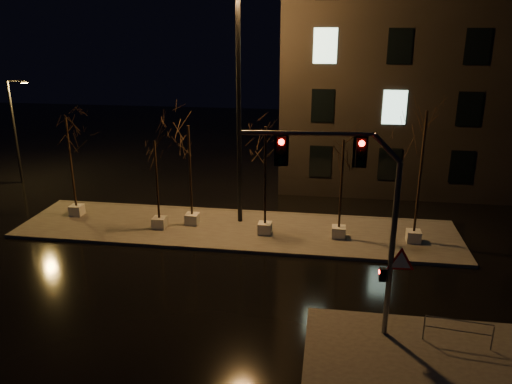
# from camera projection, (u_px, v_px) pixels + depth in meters

# --- Properties ---
(ground) EXTENTS (90.00, 90.00, 0.00)m
(ground) POSITION_uv_depth(u_px,v_px,m) (208.00, 289.00, 19.60)
(ground) COLOR black
(ground) RESTS_ON ground
(median) EXTENTS (22.00, 5.00, 0.15)m
(median) POSITION_uv_depth(u_px,v_px,m) (236.00, 229.00, 25.20)
(median) COLOR #46433E
(median) RESTS_ON ground
(sidewalk_corner) EXTENTS (7.00, 5.00, 0.15)m
(sidewalk_corner) POSITION_uv_depth(u_px,v_px,m) (419.00, 362.00, 15.23)
(sidewalk_corner) COLOR #46433E
(sidewalk_corner) RESTS_ON ground
(building) EXTENTS (25.00, 12.00, 15.00)m
(building) POSITION_uv_depth(u_px,v_px,m) (482.00, 64.00, 32.14)
(building) COLOR black
(building) RESTS_ON ground
(tree_0) EXTENTS (1.80, 1.80, 5.42)m
(tree_0) POSITION_uv_depth(u_px,v_px,m) (68.00, 140.00, 25.61)
(tree_0) COLOR beige
(tree_0) RESTS_ON median
(tree_1) EXTENTS (1.80, 1.80, 4.60)m
(tree_1) POSITION_uv_depth(u_px,v_px,m) (155.00, 161.00, 24.11)
(tree_1) COLOR beige
(tree_1) RESTS_ON median
(tree_2) EXTENTS (1.80, 1.80, 5.26)m
(tree_2) POSITION_uv_depth(u_px,v_px,m) (189.00, 148.00, 24.44)
(tree_2) COLOR beige
(tree_2) RESTS_ON median
(tree_3) EXTENTS (1.80, 1.80, 5.46)m
(tree_3) POSITION_uv_depth(u_px,v_px,m) (265.00, 151.00, 23.22)
(tree_3) COLOR beige
(tree_3) RESTS_ON median
(tree_4) EXTENTS (1.80, 1.80, 4.92)m
(tree_4) POSITION_uv_depth(u_px,v_px,m) (343.00, 163.00, 22.88)
(tree_4) COLOR beige
(tree_4) RESTS_ON median
(tree_5) EXTENTS (1.80, 1.80, 6.36)m
(tree_5) POSITION_uv_depth(u_px,v_px,m) (424.00, 142.00, 22.06)
(tree_5) COLOR beige
(tree_5) RESTS_ON median
(traffic_signal_mast) EXTENTS (5.53, 0.48, 6.75)m
(traffic_signal_mast) POSITION_uv_depth(u_px,v_px,m) (359.00, 207.00, 15.25)
(traffic_signal_mast) COLOR slate
(traffic_signal_mast) RESTS_ON sidewalk_corner
(streetlight_main) EXTENTS (2.89, 0.51, 11.54)m
(streetlight_main) POSITION_uv_depth(u_px,v_px,m) (239.00, 92.00, 23.99)
(streetlight_main) COLOR black
(streetlight_main) RESTS_ON median
(streetlight_far) EXTENTS (1.29, 0.51, 6.65)m
(streetlight_far) POSITION_uv_depth(u_px,v_px,m) (16.00, 128.00, 31.85)
(streetlight_far) COLOR black
(streetlight_far) RESTS_ON ground
(guard_rail_a) EXTENTS (2.07, 0.31, 0.90)m
(guard_rail_a) POSITION_uv_depth(u_px,v_px,m) (458.00, 328.00, 15.78)
(guard_rail_a) COLOR slate
(guard_rail_a) RESTS_ON sidewalk_corner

